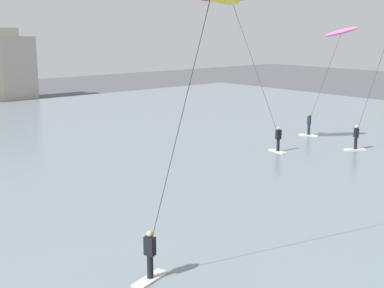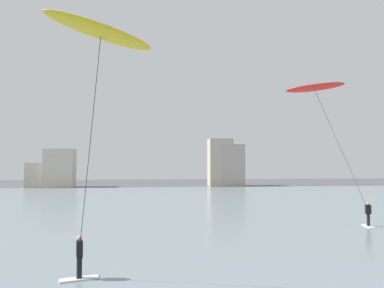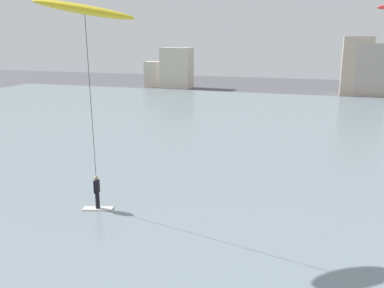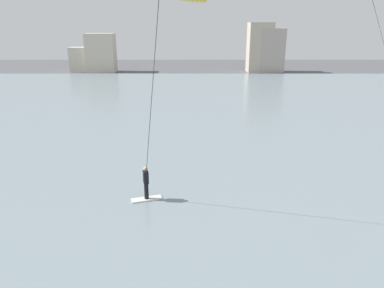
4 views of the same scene
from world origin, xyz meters
name	(u,v)px [view 2 (image 2 of 4)]	position (x,y,z in m)	size (l,w,h in m)	color
water_bay	(161,212)	(0.00, 30.33, 0.05)	(84.00, 52.00, 0.10)	gray
far_shore_buildings	(156,166)	(-0.54, 59.02, 3.41)	(35.36, 3.77, 7.94)	beige
kitesurfer_yellow	(99,49)	(-2.23, 11.10, 8.40)	(3.94, 3.53, 9.37)	silver
kitesurfer_red	(318,95)	(11.02, 23.19, 9.13)	(5.34, 3.77, 9.98)	silver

